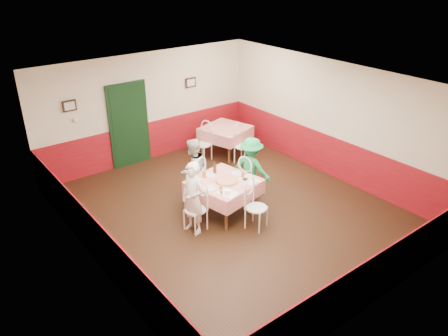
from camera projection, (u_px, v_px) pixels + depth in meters
floor at (233, 211)px, 9.33m from camera, size 7.00×7.00×0.00m
ceiling at (234, 82)px, 8.10m from camera, size 7.00×7.00×0.00m
back_wall at (148, 107)px, 11.21m from camera, size 6.00×0.10×2.80m
front_wall at (386, 229)px, 6.22m from camera, size 6.00×0.10×2.80m
left_wall at (89, 196)px, 7.07m from camera, size 0.10×7.00×2.80m
right_wall at (332, 120)px, 10.36m from camera, size 0.10×7.00×2.80m
wainscot_back at (151, 140)px, 11.59m from camera, size 6.00×0.03×1.00m
wainscot_front at (376, 278)px, 6.63m from camera, size 6.00×0.03×1.00m
wainscot_left at (97, 242)px, 7.47m from camera, size 0.03×7.00×1.00m
wainscot_right at (327, 155)px, 10.75m from camera, size 0.03×7.00×1.00m
door at (129, 126)px, 11.00m from camera, size 0.96×0.06×2.10m
picture_left at (69, 106)px, 9.88m from camera, size 0.32×0.03×0.26m
picture_right at (191, 83)px, 11.69m from camera, size 0.32×0.03×0.26m
thermostat at (76, 119)px, 10.09m from camera, size 0.10×0.03×0.10m
main_table at (224, 197)px, 9.11m from camera, size 1.43×1.43×0.77m
second_table at (225, 141)px, 11.88m from camera, size 1.39×1.39×0.77m
chair_left at (195, 210)px, 8.50m from camera, size 0.48×0.48×0.90m
chair_right at (249, 180)px, 9.65m from camera, size 0.50×0.50×0.90m
chair_far at (195, 181)px, 9.58m from camera, size 0.54×0.54×0.90m
chair_near at (257, 208)px, 8.57m from camera, size 0.54×0.54×0.90m
chair_second_a at (203, 145)px, 11.44m from camera, size 0.52×0.52×0.90m
chair_second_b at (243, 147)px, 11.32m from camera, size 0.52×0.52×0.90m
pizza at (227, 181)px, 8.90m from camera, size 0.52×0.52×0.03m
plate_left at (210, 188)px, 8.63m from camera, size 0.29×0.29×0.01m
plate_right at (237, 174)px, 9.22m from camera, size 0.29×0.29×0.01m
plate_far at (210, 175)px, 9.17m from camera, size 0.29×0.29×0.01m
glass_a at (221, 189)px, 8.50m from camera, size 0.08×0.08×0.13m
glass_b at (243, 175)px, 9.05m from camera, size 0.08×0.08×0.12m
glass_c at (204, 175)px, 9.04m from camera, size 0.09×0.09×0.14m
beer_bottle at (215, 168)px, 9.19m from camera, size 0.08×0.08×0.24m
shaker_a at (226, 193)px, 8.40m from camera, size 0.04×0.04×0.09m
shaker_b at (229, 193)px, 8.40m from camera, size 0.04×0.04×0.09m
shaker_c at (221, 192)px, 8.41m from camera, size 0.04×0.04×0.09m
menu_left at (227, 193)px, 8.49m from camera, size 0.41×0.48×0.00m
menu_right at (250, 180)px, 8.98m from camera, size 0.31×0.40×0.00m
wallet at (245, 179)px, 8.97m from camera, size 0.13×0.11×0.02m
diner_left at (193, 198)px, 8.34m from camera, size 0.44×0.59×1.47m
diner_far at (193, 170)px, 9.49m from camera, size 0.81×0.71×1.42m
diner_right at (251, 168)px, 9.57m from camera, size 0.86×1.05×1.42m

